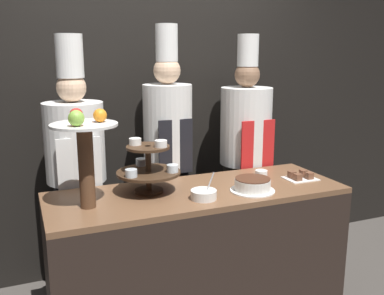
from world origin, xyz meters
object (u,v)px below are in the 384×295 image
(cup_white, at_px, (261,175))
(cake_square_tray, at_px, (300,176))
(chef_center_right, at_px, (245,147))
(chef_left, at_px, (76,165))
(tiered_stand, at_px, (148,166))
(fruit_pedestal, at_px, (85,145))
(serving_bowl_near, at_px, (204,194))
(cake_round, at_px, (253,185))
(chef_center_left, at_px, (168,148))

(cup_white, distance_m, cake_square_tray, 0.27)
(cup_white, distance_m, chef_center_right, 0.52)
(chef_left, relative_size, chef_center_right, 0.99)
(tiered_stand, distance_m, cup_white, 0.78)
(tiered_stand, distance_m, fruit_pedestal, 0.45)
(cake_square_tray, bearing_deg, serving_bowl_near, -171.22)
(cup_white, height_order, chef_left, chef_left)
(cake_square_tray, bearing_deg, chef_left, 157.39)
(serving_bowl_near, relative_size, chef_left, 0.09)
(cake_round, xyz_separation_m, chef_left, (-0.96, 0.68, 0.05))
(chef_left, bearing_deg, fruit_pedestal, -91.45)
(serving_bowl_near, height_order, chef_left, chef_left)
(tiered_stand, height_order, fruit_pedestal, fruit_pedestal)
(cake_round, bearing_deg, chef_center_left, 114.70)
(fruit_pedestal, distance_m, serving_bowl_near, 0.73)
(cake_round, height_order, chef_center_left, chef_center_left)
(fruit_pedestal, bearing_deg, chef_center_left, 40.98)
(fruit_pedestal, bearing_deg, chef_left, 88.55)
(chef_center_right, bearing_deg, serving_bowl_near, -133.55)
(serving_bowl_near, distance_m, chef_center_right, 0.97)
(cup_white, relative_size, chef_left, 0.04)
(fruit_pedestal, height_order, chef_center_left, chef_center_left)
(fruit_pedestal, height_order, cup_white, fruit_pedestal)
(chef_left, xyz_separation_m, chef_center_left, (0.65, -0.00, 0.06))
(cup_white, bearing_deg, serving_bowl_near, -158.00)
(cake_round, relative_size, chef_center_left, 0.14)
(serving_bowl_near, bearing_deg, chef_center_right, 46.45)
(chef_left, bearing_deg, chef_center_right, -0.00)
(tiered_stand, height_order, cake_square_tray, tiered_stand)
(serving_bowl_near, bearing_deg, chef_center_left, 87.97)
(cup_white, bearing_deg, chef_left, 156.71)
(cup_white, bearing_deg, cake_square_tray, -19.46)
(chef_center_right, bearing_deg, tiered_stand, -153.75)
(cake_square_tray, xyz_separation_m, chef_center_left, (-0.74, 0.58, 0.14))
(cake_round, xyz_separation_m, cake_square_tray, (0.43, 0.10, -0.02))
(fruit_pedestal, relative_size, chef_center_left, 0.29)
(fruit_pedestal, distance_m, cup_white, 1.20)
(fruit_pedestal, xyz_separation_m, cup_white, (1.15, 0.09, -0.32))
(tiered_stand, relative_size, chef_center_right, 0.21)
(cup_white, bearing_deg, chef_center_right, 72.89)
(cake_square_tray, bearing_deg, cup_white, 160.54)
(fruit_pedestal, relative_size, cake_square_tray, 2.67)
(cake_square_tray, xyz_separation_m, serving_bowl_near, (-0.76, -0.12, 0.01))
(chef_center_left, bearing_deg, cup_white, -45.18)
(fruit_pedestal, xyz_separation_m, serving_bowl_near, (0.64, -0.12, -0.32))
(tiered_stand, relative_size, cup_white, 4.79)
(tiered_stand, xyz_separation_m, cake_square_tray, (1.02, -0.12, -0.14))
(cake_round, distance_m, chef_left, 1.18)
(cake_square_tray, distance_m, chef_center_right, 0.59)
(cake_round, bearing_deg, cup_white, 46.75)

